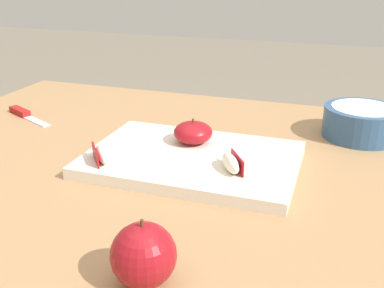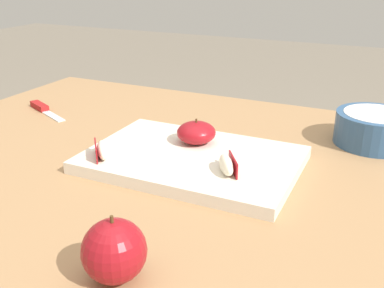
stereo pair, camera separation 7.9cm
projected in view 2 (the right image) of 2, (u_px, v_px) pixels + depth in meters
The scene contains 8 objects.
dining_table at pixel (163, 213), 0.88m from camera, with size 1.13×0.87×0.76m.
cutting_board at pixel (192, 160), 0.80m from camera, with size 0.37×0.25×0.02m.
apple_half_skin_up at pixel (196, 133), 0.84m from camera, with size 0.07×0.07×0.05m.
apple_wedge_near_knife at pixel (227, 165), 0.73m from camera, with size 0.05×0.06×0.03m.
apple_wedge_right at pixel (102, 150), 0.78m from camera, with size 0.06×0.06×0.03m.
paring_knife at pixel (42, 108), 1.10m from camera, with size 0.15×0.09×0.01m.
whole_apple_red_delicious at pixel (114, 251), 0.51m from camera, with size 0.08×0.08×0.08m.
ceramic_fruit_bowl at pixel (375, 128), 0.89m from camera, with size 0.15×0.15×0.06m.
Camera 2 is at (0.37, -0.67, 1.11)m, focal length 42.15 mm.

